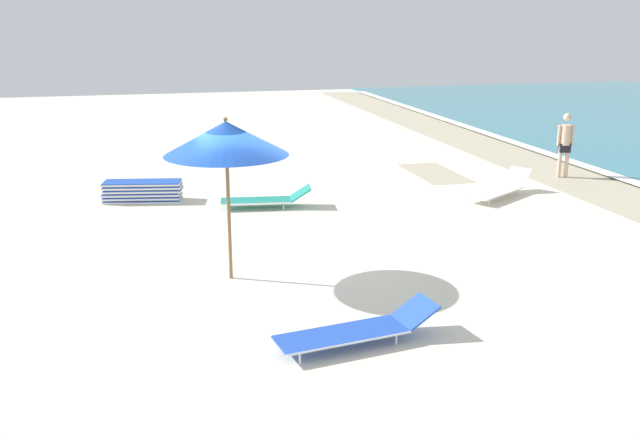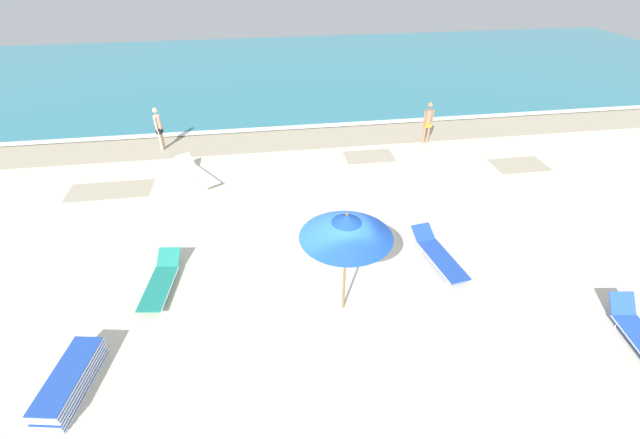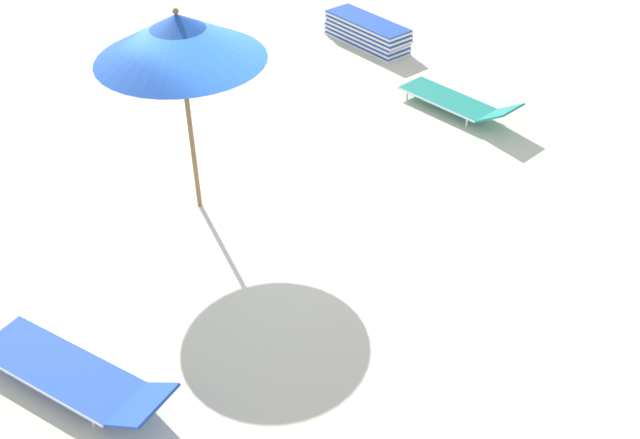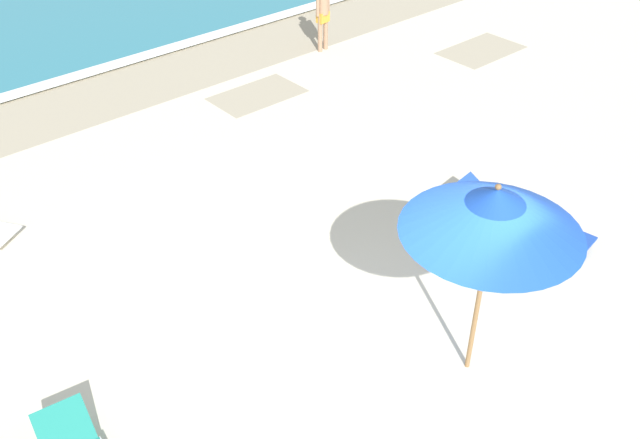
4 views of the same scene
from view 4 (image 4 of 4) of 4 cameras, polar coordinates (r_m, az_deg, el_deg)
The scene contains 4 objects.
ground_plane at distance 9.40m, azimuth 5.60°, elevation -11.24°, with size 60.00×60.00×0.16m.
beach_umbrella at distance 7.83m, azimuth 13.75°, elevation 0.62°, with size 2.03×2.03×2.74m.
sun_lounger_near_water_right at distance 11.71m, azimuth 15.81°, elevation 0.16°, with size 0.94×2.34×0.47m.
beachgoer_wading_adult at distance 17.37m, azimuth 0.23°, elevation 16.45°, with size 0.45×0.27×1.76m.
Camera 4 is at (-4.85, -4.20, 6.78)m, focal length 40.00 mm.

